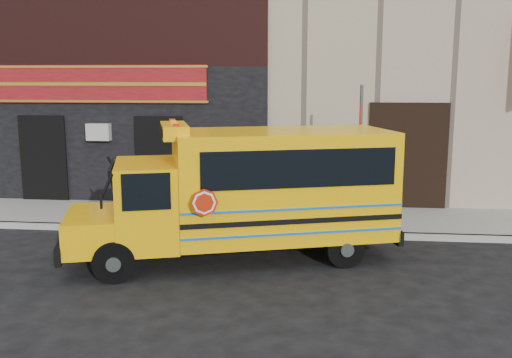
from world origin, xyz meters
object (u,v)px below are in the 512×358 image
at_px(sign_pole, 360,153).
at_px(school_bus, 251,189).
at_px(bicycle, 167,227).
at_px(cyclist, 172,210).

bearing_deg(sign_pole, school_bus, -136.15).
xyz_separation_m(bicycle, cyclist, (0.14, -0.01, 0.40)).
bearing_deg(cyclist, school_bus, -76.90).
distance_m(school_bus, cyclist, 1.86).
height_order(school_bus, cyclist, school_bus).
bearing_deg(bicycle, cyclist, -81.64).
distance_m(school_bus, sign_pole, 3.40).
xyz_separation_m(school_bus, sign_pole, (2.43, 2.33, 0.49)).
distance_m(school_bus, bicycle, 2.14).
relative_size(sign_pole, bicycle, 1.93).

